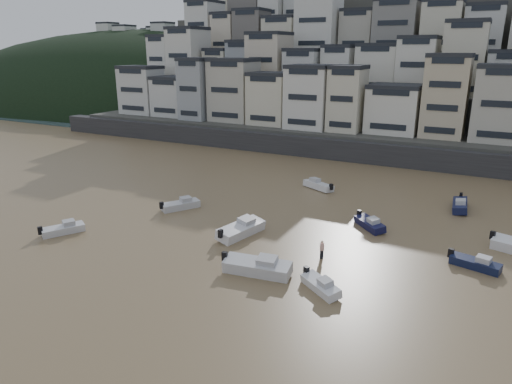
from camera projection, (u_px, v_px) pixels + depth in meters
The scene contains 14 objects.
sea_strip at pixel (141, 94), 197.50m from camera, with size 340.00×340.00×0.00m, color #3F555B.
harbor_wall at pixel (372, 152), 76.23m from camera, with size 140.00×3.00×3.50m, color #38383A.
hillside at pixel (439, 73), 104.47m from camera, with size 141.04×66.00×50.00m.
headland at pixel (153, 97), 182.40m from camera, with size 216.00×135.00×53.33m.
boat_a at pixel (257, 265), 38.46m from camera, with size 6.33×2.07×1.73m, color silver, non-canonical shape.
boat_b at pixel (321, 284), 35.80m from camera, with size 4.30×1.41×1.17m, color white, non-canonical shape.
boat_c at pixel (241, 228), 46.40m from camera, with size 6.31×2.06×1.72m, color white, non-canonical shape.
boat_d at pixel (476, 262), 39.57m from camera, with size 4.49×1.47×1.23m, color #121A3B, non-canonical shape.
boat_e at pixel (370, 222), 48.44m from camera, with size 4.69×1.54×1.28m, color #13143D, non-canonical shape.
boat_f at pixel (181, 203), 54.32m from camera, with size 4.99×1.63×1.36m, color silver, non-canonical shape.
boat_h at pixel (318, 184), 62.11m from camera, with size 5.09×1.67×1.39m, color silver, non-canonical shape.
boat_i at pixel (460, 204), 54.01m from camera, with size 5.37×1.76×1.46m, color #14193E, non-canonical shape.
boat_j at pixel (63, 228), 47.05m from camera, with size 4.55×1.49×1.24m, color silver, non-canonical shape.
person_pink at pixel (322, 250), 41.34m from camera, with size 0.44×0.44×1.74m, color beige, non-canonical shape.
Camera 1 is at (27.45, -10.21, 18.20)m, focal length 32.00 mm.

